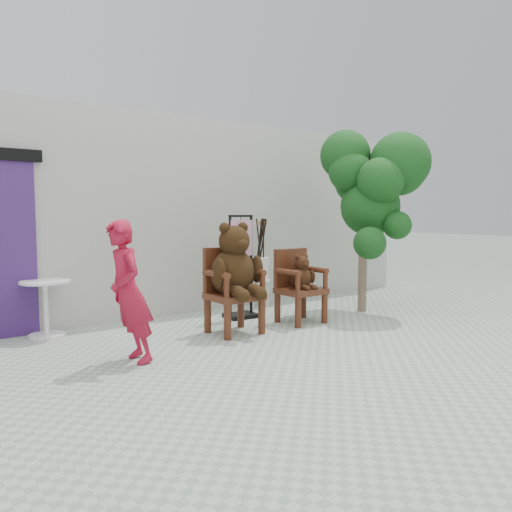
# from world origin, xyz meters

# --- Properties ---
(ground_plane) EXTENTS (60.00, 60.00, 0.00)m
(ground_plane) POSITION_xyz_m (0.00, 0.00, 0.00)
(ground_plane) COLOR #9CA896
(ground_plane) RESTS_ON ground
(back_wall) EXTENTS (9.00, 1.00, 3.00)m
(back_wall) POSITION_xyz_m (0.00, 3.10, 1.50)
(back_wall) COLOR #BAB8AE
(back_wall) RESTS_ON ground
(chair_big) EXTENTS (0.70, 0.75, 1.43)m
(chair_big) POSITION_xyz_m (-0.37, 1.10, 0.80)
(chair_big) COLOR #3D1A0D
(chair_big) RESTS_ON ground
(chair_small) EXTENTS (0.59, 0.54, 1.03)m
(chair_small) POSITION_xyz_m (0.73, 1.10, 0.60)
(chair_small) COLOR #3D1A0D
(chair_small) RESTS_ON ground
(person) EXTENTS (0.36, 0.54, 1.47)m
(person) POSITION_xyz_m (-1.96, 0.66, 0.74)
(person) COLOR #A7142E
(person) RESTS_ON ground
(cafe_table) EXTENTS (0.60, 0.60, 0.70)m
(cafe_table) POSITION_xyz_m (-2.36, 2.35, 0.44)
(cafe_table) COLOR white
(cafe_table) RESTS_ON ground
(display_stand) EXTENTS (0.47, 0.37, 1.51)m
(display_stand) POSITION_xyz_m (0.24, 1.83, 0.58)
(display_stand) COLOR black
(display_stand) RESTS_ON ground
(stool_bucket) EXTENTS (0.32, 0.32, 1.46)m
(stool_bucket) POSITION_xyz_m (0.99, 2.35, 0.64)
(stool_bucket) COLOR white
(stool_bucket) RESTS_ON ground
(tree) EXTENTS (1.50, 1.61, 2.85)m
(tree) POSITION_xyz_m (2.25, 1.03, 2.06)
(tree) COLOR brown
(tree) RESTS_ON ground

